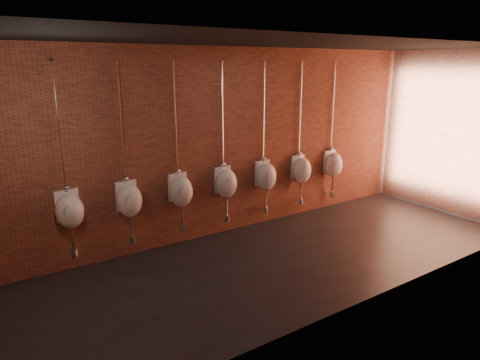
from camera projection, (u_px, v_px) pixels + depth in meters
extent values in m
plane|color=black|center=(281.00, 260.00, 6.58)|extent=(8.50, 8.50, 0.00)
cube|color=black|center=(287.00, 42.00, 5.74)|extent=(8.50, 3.00, 0.04)
cube|color=brown|center=(229.00, 143.00, 7.36)|extent=(8.50, 0.04, 3.20)
cube|color=brown|center=(366.00, 181.00, 4.95)|extent=(8.50, 0.04, 3.20)
cube|color=brown|center=(451.00, 133.00, 8.43)|extent=(0.04, 3.00, 3.20)
ellipsoid|color=white|center=(70.00, 211.00, 5.96)|extent=(0.41, 0.36, 0.51)
cube|color=white|center=(67.00, 205.00, 6.05)|extent=(0.33, 0.06, 0.46)
cylinder|color=#A0A0A0|center=(72.00, 212.00, 5.85)|extent=(0.23, 0.03, 0.22)
cylinder|color=silver|center=(59.00, 129.00, 5.75)|extent=(0.03, 0.03, 1.76)
sphere|color=silver|center=(66.00, 188.00, 5.96)|extent=(0.09, 0.09, 0.09)
cylinder|color=silver|center=(52.00, 61.00, 5.52)|extent=(0.06, 0.06, 0.01)
cylinder|color=silver|center=(73.00, 237.00, 6.06)|extent=(0.04, 0.04, 0.37)
cylinder|color=silver|center=(74.00, 253.00, 6.13)|extent=(0.09, 0.09, 0.12)
cylinder|color=silver|center=(73.00, 251.00, 6.20)|extent=(0.04, 0.17, 0.04)
ellipsoid|color=white|center=(129.00, 201.00, 6.42)|extent=(0.41, 0.36, 0.51)
cube|color=white|center=(126.00, 195.00, 6.51)|extent=(0.33, 0.06, 0.46)
cylinder|color=#A0A0A0|center=(132.00, 201.00, 6.31)|extent=(0.23, 0.03, 0.22)
cylinder|color=silver|center=(122.00, 124.00, 6.21)|extent=(0.03, 0.03, 1.76)
sphere|color=silver|center=(126.00, 179.00, 6.42)|extent=(0.09, 0.09, 0.09)
cylinder|color=silver|center=(117.00, 61.00, 5.98)|extent=(0.06, 0.06, 0.01)
cylinder|color=silver|center=(131.00, 225.00, 6.52)|extent=(0.04, 0.04, 0.37)
cylinder|color=silver|center=(132.00, 240.00, 6.59)|extent=(0.09, 0.09, 0.12)
cylinder|color=silver|center=(130.00, 238.00, 6.65)|extent=(0.04, 0.17, 0.04)
ellipsoid|color=white|center=(181.00, 192.00, 6.88)|extent=(0.41, 0.36, 0.51)
cube|color=white|center=(178.00, 187.00, 6.97)|extent=(0.33, 0.06, 0.46)
cylinder|color=#A0A0A0|center=(185.00, 192.00, 6.77)|extent=(0.23, 0.03, 0.22)
cylinder|color=silver|center=(175.00, 120.00, 6.67)|extent=(0.03, 0.03, 1.76)
sphere|color=silver|center=(178.00, 171.00, 6.88)|extent=(0.09, 0.09, 0.09)
cylinder|color=silver|center=(173.00, 62.00, 6.44)|extent=(0.06, 0.06, 0.01)
cylinder|color=silver|center=(182.00, 214.00, 6.98)|extent=(0.04, 0.04, 0.37)
cylinder|color=silver|center=(183.00, 228.00, 7.05)|extent=(0.09, 0.09, 0.12)
cylinder|color=silver|center=(180.00, 227.00, 7.11)|extent=(0.04, 0.17, 0.04)
ellipsoid|color=white|center=(226.00, 184.00, 7.34)|extent=(0.41, 0.36, 0.51)
cube|color=white|center=(223.00, 179.00, 7.43)|extent=(0.33, 0.06, 0.46)
cylinder|color=#A0A0A0|center=(230.00, 184.00, 7.23)|extent=(0.23, 0.03, 0.22)
cylinder|color=silver|center=(222.00, 117.00, 7.13)|extent=(0.03, 0.03, 1.76)
sphere|color=silver|center=(223.00, 165.00, 7.34)|extent=(0.09, 0.09, 0.09)
cylinder|color=silver|center=(222.00, 62.00, 6.90)|extent=(0.06, 0.06, 0.01)
cylinder|color=silver|center=(227.00, 205.00, 7.44)|extent=(0.04, 0.04, 0.37)
cylinder|color=silver|center=(227.00, 218.00, 7.51)|extent=(0.09, 0.09, 0.12)
cylinder|color=silver|center=(224.00, 217.00, 7.57)|extent=(0.04, 0.17, 0.04)
ellipsoid|color=white|center=(266.00, 177.00, 7.80)|extent=(0.41, 0.36, 0.51)
cube|color=white|center=(262.00, 173.00, 7.89)|extent=(0.33, 0.06, 0.46)
cylinder|color=#A0A0A0|center=(271.00, 177.00, 7.69)|extent=(0.23, 0.03, 0.22)
cylinder|color=silver|center=(264.00, 114.00, 7.59)|extent=(0.03, 0.03, 1.76)
sphere|color=silver|center=(263.00, 159.00, 7.80)|extent=(0.09, 0.09, 0.09)
cylinder|color=silver|center=(264.00, 62.00, 7.36)|extent=(0.06, 0.06, 0.01)
cylinder|color=silver|center=(266.00, 197.00, 7.90)|extent=(0.04, 0.04, 0.37)
cylinder|color=silver|center=(266.00, 209.00, 7.96)|extent=(0.09, 0.09, 0.12)
cylinder|color=silver|center=(263.00, 208.00, 8.03)|extent=(0.04, 0.17, 0.04)
ellipsoid|color=white|center=(302.00, 170.00, 8.26)|extent=(0.41, 0.36, 0.51)
cube|color=white|center=(298.00, 167.00, 8.35)|extent=(0.33, 0.06, 0.46)
cylinder|color=#A0A0A0|center=(306.00, 170.00, 8.15)|extent=(0.23, 0.03, 0.22)
cylinder|color=silver|center=(300.00, 111.00, 8.05)|extent=(0.03, 0.03, 1.76)
sphere|color=silver|center=(299.00, 154.00, 8.26)|extent=(0.09, 0.09, 0.09)
cylinder|color=silver|center=(302.00, 62.00, 7.82)|extent=(0.06, 0.06, 0.01)
cylinder|color=silver|center=(301.00, 189.00, 8.36)|extent=(0.04, 0.04, 0.37)
cylinder|color=silver|center=(301.00, 201.00, 8.42)|extent=(0.09, 0.09, 0.12)
cylinder|color=silver|center=(298.00, 200.00, 8.49)|extent=(0.04, 0.17, 0.04)
ellipsoid|color=white|center=(334.00, 165.00, 8.72)|extent=(0.41, 0.36, 0.51)
cube|color=white|center=(329.00, 161.00, 8.81)|extent=(0.33, 0.06, 0.46)
cylinder|color=#A0A0A0|center=(338.00, 165.00, 8.61)|extent=(0.23, 0.03, 0.22)
cylinder|color=silver|center=(333.00, 108.00, 8.51)|extent=(0.03, 0.03, 1.76)
sphere|color=silver|center=(331.00, 149.00, 8.71)|extent=(0.09, 0.09, 0.09)
cylinder|color=silver|center=(335.00, 62.00, 8.28)|extent=(0.06, 0.06, 0.01)
cylinder|color=silver|center=(333.00, 183.00, 8.82)|extent=(0.04, 0.04, 0.37)
cylinder|color=silver|center=(332.00, 194.00, 8.88)|extent=(0.09, 0.09, 0.12)
cylinder|color=silver|center=(329.00, 193.00, 8.95)|extent=(0.04, 0.17, 0.04)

